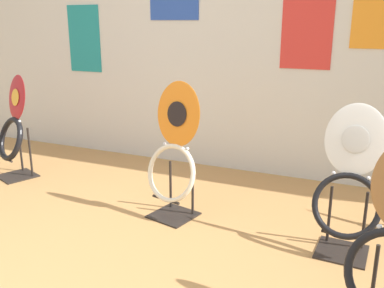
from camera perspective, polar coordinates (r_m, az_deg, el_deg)
wall_back at (r=3.81m, az=2.14°, el=16.19°), size 8.00×0.07×2.60m
toilet_seat_display_orange_sun at (r=2.84m, az=-2.45°, el=-1.71°), size 0.42×0.34×0.92m
toilet_seat_display_crimson_swirl at (r=3.89m, az=-22.75°, el=1.60°), size 0.41×0.36×0.87m
toilet_seat_display_white_plain at (r=2.56m, az=20.16°, el=-5.79°), size 0.38×0.34×0.85m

